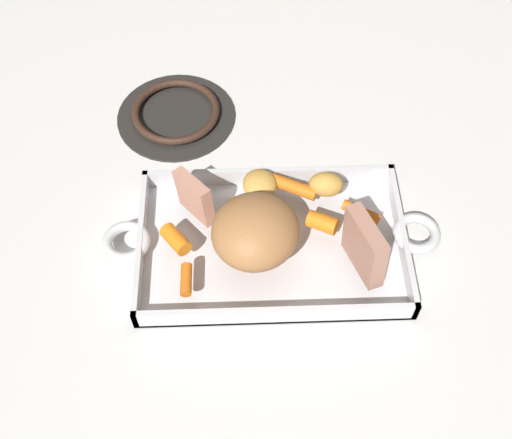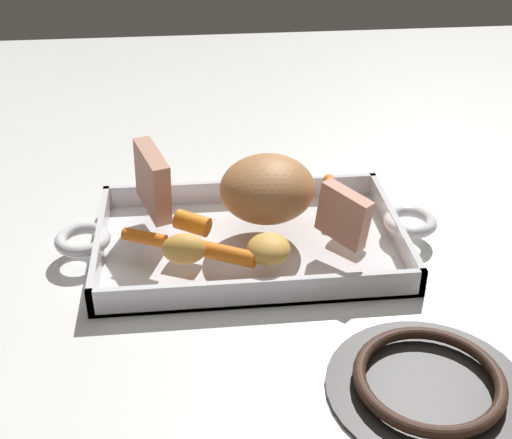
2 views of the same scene
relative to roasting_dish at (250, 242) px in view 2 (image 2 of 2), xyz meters
The scene contains 13 objects.
ground_plane 0.01m from the roasting_dish, ahead, with size 1.84×1.84×0.00m, color silver.
roasting_dish is the anchor object (origin of this frame).
pork_roast 0.07m from the roasting_dish, 140.05° to the right, with size 0.12×0.11×0.08m, color #AA7141.
roast_slice_thick 0.13m from the roasting_dish, 157.57° to the left, with size 0.02×0.06×0.06m, color tan.
roast_slice_outer 0.14m from the roasting_dish, 22.94° to the right, with size 0.02×0.08×0.08m, color tan.
baby_carrot_northwest 0.14m from the roasting_dish, behind, with size 0.02×0.02×0.05m, color orange.
baby_carrot_southwest 0.13m from the roasting_dish, 12.54° to the left, with size 0.02×0.02×0.05m, color orange.
baby_carrot_northeast 0.08m from the roasting_dish, ahead, with size 0.02×0.02×0.04m, color orange.
baby_carrot_center_left 0.09m from the roasting_dish, 65.52° to the left, with size 0.02×0.02×0.07m, color orange.
baby_carrot_southeast 0.14m from the roasting_dish, 148.11° to the right, with size 0.01×0.01×0.04m, color orange.
potato_corner 0.11m from the roasting_dish, 41.62° to the left, with size 0.05×0.04×0.03m, color gold.
potato_golden_small 0.09m from the roasting_dish, 100.49° to the left, with size 0.05×0.05×0.03m, color gold.
stove_burner_rear 0.29m from the roasting_dish, 119.27° to the left, with size 0.19×0.19×0.02m.
Camera 2 is at (0.07, 0.71, 0.48)m, focal length 48.62 mm.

